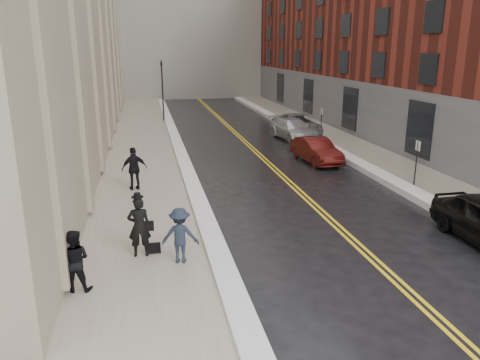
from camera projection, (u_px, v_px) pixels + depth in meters
name	position (u px, v px, depth m)	size (l,w,h in m)	color
ground	(312.00, 289.00, 12.72)	(160.00, 160.00, 0.00)	black
sidewalk_left	(142.00, 159.00, 26.90)	(4.00, 64.00, 0.15)	gray
sidewalk_right	(360.00, 149.00, 29.50)	(3.00, 64.00, 0.15)	gray
lane_stripe_a	(258.00, 155.00, 28.25)	(0.12, 64.00, 0.01)	gold
lane_stripe_b	(262.00, 155.00, 28.29)	(0.12, 64.00, 0.01)	gold
snow_ridge_left	(182.00, 157.00, 27.33)	(0.70, 60.80, 0.26)	white
snow_ridge_right	(332.00, 150.00, 29.12)	(0.85, 60.80, 0.30)	white
building_right	(432.00, 10.00, 35.26)	(14.00, 50.00, 18.00)	maroon
traffic_signal	(162.00, 86.00, 39.62)	(0.18, 0.15, 5.20)	black
parking_sign_near	(416.00, 160.00, 21.40)	(0.06, 0.35, 2.23)	black
parking_sign_far	(321.00, 120.00, 32.70)	(0.06, 0.35, 2.23)	black
car_maroon	(316.00, 150.00, 26.42)	(1.46, 4.19, 1.38)	#490F0D
car_silver_near	(293.00, 129.00, 32.91)	(2.02, 4.97, 1.44)	#B7BABF
car_silver_far	(297.00, 125.00, 34.55)	(2.53, 5.48, 1.52)	#929599
pedestrian_main	(139.00, 227.00, 14.15)	(0.69, 0.45, 1.89)	black
pedestrian_a	(74.00, 261.00, 12.15)	(0.82, 0.64, 1.68)	black
pedestrian_b	(180.00, 235.00, 13.77)	(1.09, 0.63, 1.69)	#1C2433
pedestrian_c	(134.00, 169.00, 20.79)	(1.13, 0.47, 1.93)	black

